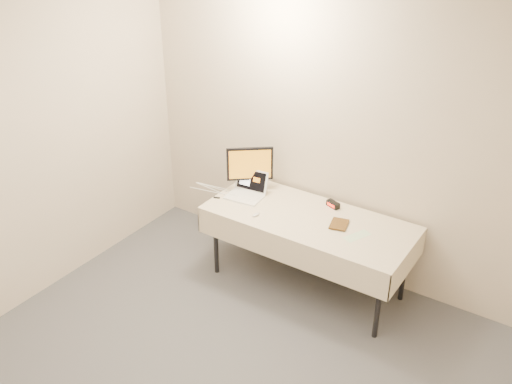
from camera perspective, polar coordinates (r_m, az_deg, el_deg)
The scene contains 9 objects.
back_wall at distance 5.14m, azimuth 8.06°, elevation 5.53°, with size 4.00×0.10×2.70m, color beige.
table at distance 5.08m, azimuth 5.28°, elevation -3.14°, with size 1.86×0.81×0.74m.
laptop at distance 5.36m, azimuth -0.87°, elevation 0.19°, with size 0.36×0.33×0.22m.
monitor at distance 5.34m, azimuth -0.62°, elevation 2.62°, with size 0.36×0.29×0.45m.
book at distance 4.92m, azimuth 7.54°, elevation -2.21°, with size 0.15×0.02×0.19m, color brown.
alarm_clock at distance 5.22m, azimuth 7.71°, elevation -1.23°, with size 0.14×0.10×0.05m.
clicker at distance 5.05m, azimuth 0.00°, elevation -2.28°, with size 0.04×0.08×0.02m, color #BDBDBF.
paper_form at distance 4.84m, azimuth 10.08°, elevation -4.35°, with size 0.10×0.24×0.00m, color beige.
usb_dongle at distance 5.34m, azimuth -3.95°, elevation -0.56°, with size 0.06×0.02×0.01m, color black.
Camera 1 is at (1.99, -1.81, 3.31)m, focal length 40.00 mm.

